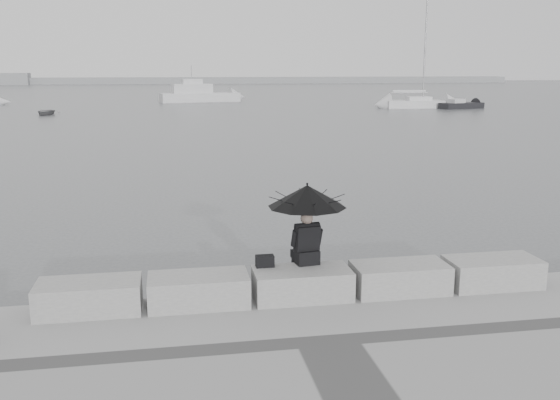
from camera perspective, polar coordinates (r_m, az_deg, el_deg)
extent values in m
plane|color=#4A4D50|center=(11.08, 1.50, -10.56)|extent=(360.00, 360.00, 0.00)
cube|color=gray|center=(10.28, -17.06, -8.47)|extent=(1.60, 0.80, 0.50)
cube|color=gray|center=(10.20, -7.45, -8.19)|extent=(1.60, 0.80, 0.50)
cube|color=gray|center=(10.40, 2.03, -7.68)|extent=(1.60, 0.80, 0.50)
cube|color=gray|center=(10.87, 10.89, -7.02)|extent=(1.60, 0.80, 0.50)
cube|color=gray|center=(11.57, 18.83, -6.28)|extent=(1.60, 0.80, 0.50)
sphere|color=#726056|center=(10.45, 2.46, -1.69)|extent=(0.21, 0.21, 0.21)
cylinder|color=black|center=(10.42, 2.48, -1.33)|extent=(0.02, 0.02, 1.00)
cone|color=black|center=(10.36, 2.50, 0.37)|extent=(1.32, 1.32, 0.37)
sphere|color=black|center=(10.32, 2.51, 1.48)|extent=(0.04, 0.04, 0.04)
cube|color=black|center=(10.43, -1.40, -5.60)|extent=(0.30, 0.17, 0.19)
cube|color=gray|center=(165.07, -9.52, 10.72)|extent=(180.00, 6.00, 1.60)
cube|color=silver|center=(68.30, 12.54, 8.51)|extent=(7.18, 2.94, 0.90)
cube|color=silver|center=(68.27, 12.56, 9.02)|extent=(2.57, 1.79, 0.50)
cylinder|color=gray|center=(68.23, 12.79, 13.92)|extent=(0.16, 0.16, 12.00)
cylinder|color=gray|center=(68.24, 12.59, 9.56)|extent=(3.94, 0.41, 0.10)
cube|color=silver|center=(78.98, -7.34, 9.25)|extent=(9.99, 4.41, 1.20)
cube|color=silver|center=(78.94, -7.36, 10.05)|extent=(5.13, 2.99, 1.20)
cube|color=silver|center=(78.91, -7.38, 10.70)|extent=(2.65, 1.99, 0.60)
cylinder|color=gray|center=(78.90, -7.40, 11.50)|extent=(0.08, 0.08, 1.60)
cube|color=black|center=(68.43, 16.25, 8.24)|extent=(5.13, 2.94, 0.70)
cube|color=silver|center=(68.41, 16.27, 8.66)|extent=(1.75, 1.57, 0.50)
imported|color=gray|center=(60.87, -20.64, 7.54)|extent=(3.13, 1.73, 0.50)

